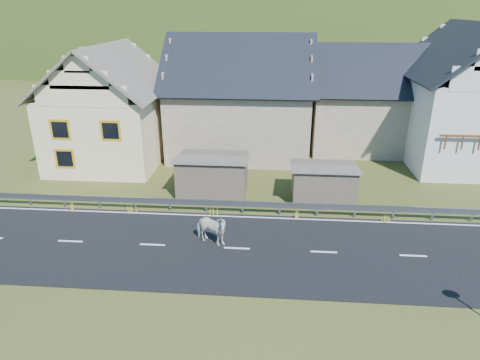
{
  "coord_description": "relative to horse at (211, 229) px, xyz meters",
  "views": [
    {
      "loc": [
        1.53,
        -17.11,
        10.49
      ],
      "look_at": [
        -0.02,
        2.15,
        2.6
      ],
      "focal_mm": 32.0,
      "sensor_mm": 36.0,
      "label": 1
    }
  ],
  "objects": [
    {
      "name": "house_cream",
      "position": [
        -8.76,
        11.66,
        3.54
      ],
      "size": [
        7.8,
        9.8,
        8.3
      ],
      "color": "beige",
      "rests_on": "ground"
    },
    {
      "name": "house_stone_a",
      "position": [
        0.25,
        14.66,
        3.82
      ],
      "size": [
        10.8,
        9.8,
        8.9
      ],
      "color": "tan",
      "rests_on": "ground"
    },
    {
      "name": "shed_left",
      "position": [
        -0.75,
        6.16,
        0.28
      ],
      "size": [
        4.3,
        3.3,
        2.4
      ],
      "primitive_type": "cube",
      "color": "brown",
      "rests_on": "ground"
    },
    {
      "name": "guardrail",
      "position": [
        1.25,
        3.35,
        -0.26
      ],
      "size": [
        28.1,
        0.09,
        0.75
      ],
      "color": "#93969B",
      "rests_on": "ground"
    },
    {
      "name": "ground",
      "position": [
        1.25,
        -0.34,
        -0.82
      ],
      "size": [
        160.0,
        160.0,
        0.0
      ],
      "primitive_type": "plane",
      "color": "#353D17",
      "rests_on": "ground"
    },
    {
      "name": "conifer_patch",
      "position": [
        -53.75,
        109.66,
        5.18
      ],
      "size": [
        76.0,
        50.0,
        28.0
      ],
      "primitive_type": "ellipsoid",
      "color": "black",
      "rests_on": "ground"
    },
    {
      "name": "house_white",
      "position": [
        16.25,
        13.66,
        4.24
      ],
      "size": [
        8.8,
        10.8,
        9.7
      ],
      "color": "silver",
      "rests_on": "ground"
    },
    {
      "name": "horse",
      "position": [
        0.0,
        0.0,
        0.0
      ],
      "size": [
        1.52,
        2.02,
        1.55
      ],
      "primitive_type": "imported",
      "rotation": [
        0.0,
        0.0,
        1.15
      ],
      "color": "silver",
      "rests_on": "road"
    },
    {
      "name": "lane_markings",
      "position": [
        1.25,
        -0.34,
        -0.77
      ],
      "size": [
        60.0,
        6.6,
        0.01
      ],
      "primitive_type": "cube",
      "color": "silver",
      "rests_on": "road"
    },
    {
      "name": "shed_right",
      "position": [
        5.75,
        5.66,
        0.18
      ],
      "size": [
        3.8,
        2.9,
        2.2
      ],
      "primitive_type": "cube",
      "color": "brown",
      "rests_on": "ground"
    },
    {
      "name": "road",
      "position": [
        1.25,
        -0.34,
        -0.8
      ],
      "size": [
        60.0,
        7.0,
        0.04
      ],
      "primitive_type": "cube",
      "color": "black",
      "rests_on": "ground"
    },
    {
      "name": "mountain",
      "position": [
        6.25,
        179.66,
        -20.82
      ],
      "size": [
        440.0,
        280.0,
        260.0
      ],
      "primitive_type": "ellipsoid",
      "color": "#283C0E",
      "rests_on": "ground"
    },
    {
      "name": "house_stone_b",
      "position": [
        10.25,
        16.66,
        3.42
      ],
      "size": [
        9.8,
        8.8,
        8.1
      ],
      "color": "tan",
      "rests_on": "ground"
    }
  ]
}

